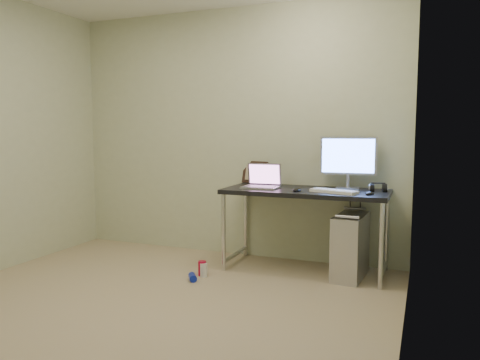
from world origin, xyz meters
name	(u,v)px	position (x,y,z in m)	size (l,w,h in m)	color
floor	(137,313)	(0.00, 0.00, 0.00)	(3.50, 3.50, 0.00)	tan
wall_back	(232,133)	(0.00, 1.75, 1.25)	(3.50, 0.02, 2.50)	beige
wall_right	(407,136)	(1.75, 0.00, 1.25)	(0.02, 3.50, 2.50)	beige
desk	(306,199)	(0.85, 1.43, 0.66)	(1.46, 0.64, 0.75)	black
tower_computer	(350,246)	(1.27, 1.39, 0.28)	(0.27, 0.54, 0.59)	#B0AFB4
cable_a	(350,225)	(1.22, 1.70, 0.40)	(0.01, 0.01, 0.70)	black
cable_b	(360,228)	(1.31, 1.68, 0.38)	(0.01, 0.01, 0.72)	black
can_red	(202,268)	(0.04, 0.95, 0.06)	(0.07, 0.07, 0.13)	#AE0429
can_white	(204,270)	(0.07, 0.92, 0.06)	(0.06, 0.06, 0.12)	white
can_blue	(193,277)	(0.03, 0.78, 0.03)	(0.06, 0.06, 0.11)	#1024B8
laptop	(262,182)	(0.44, 1.40, 0.80)	(0.33, 0.27, 0.22)	#BBBCC4
monitor	(348,158)	(1.19, 1.62, 1.03)	(0.51, 0.17, 0.48)	#BBBCC4
keyboard	(334,191)	(1.13, 1.30, 0.76)	(0.41, 0.13, 0.02)	white
mouse_right	(370,193)	(1.43, 1.27, 0.77)	(0.06, 0.10, 0.03)	black
mouse_left	(297,189)	(0.81, 1.27, 0.77)	(0.07, 0.11, 0.04)	black
headphones	(378,189)	(1.47, 1.51, 0.78)	(0.16, 0.10, 0.10)	black
picture_frame	(255,172)	(0.26, 1.72, 0.86)	(0.28, 0.03, 0.22)	black
webcam	(268,175)	(0.42, 1.66, 0.84)	(0.05, 0.04, 0.12)	silver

